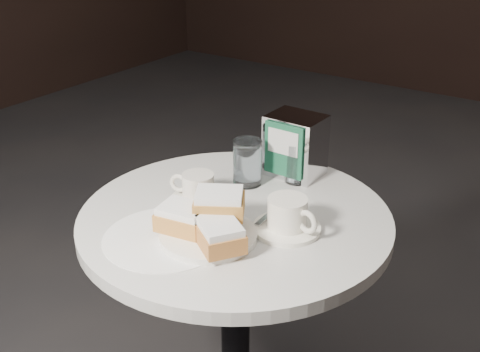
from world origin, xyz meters
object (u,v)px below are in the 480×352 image
Objects in this scene: water_glass_left at (247,163)px; napkin_dispenser at (295,145)px; water_glass_right at (298,163)px; beignet_plate at (208,224)px; coffee_cup_left at (198,189)px; cafe_table at (235,286)px; coffee_cup_right at (288,217)px.

napkin_dispenser is (0.07, 0.11, 0.02)m from water_glass_left.
water_glass_right is 0.66× the size of napkin_dispenser.
water_glass_left reaches higher than water_glass_right.
coffee_cup_left is at bearing 134.51° from beignet_plate.
napkin_dispenser is (-0.01, 0.38, 0.04)m from beignet_plate.
coffee_cup_left is at bearing -108.41° from water_glass_left.
beignet_plate is 1.50× the size of napkin_dispenser.
coffee_cup_right is at bearing 1.04° from cafe_table.
beignet_plate is 2.29× the size of water_glass_right.
napkin_dispenser is at bearing 88.88° from cafe_table.
cafe_table is at bearing -89.96° from napkin_dispenser.
water_glass_right is (0.09, 0.08, -0.01)m from water_glass_left.
coffee_cup_right reaches higher than cafe_table.
coffee_cup_left is at bearing -122.34° from water_glass_right.
water_glass_right is at bearing 126.88° from coffee_cup_right.
coffee_cup_left is 1.41× the size of water_glass_left.
coffee_cup_left is at bearing 177.55° from cafe_table.
beignet_plate is 2.06× the size of water_glass_left.
napkin_dispenser reaches higher than coffee_cup_right.
water_glass_right is (-0.10, 0.22, 0.02)m from coffee_cup_right.
coffee_cup_left is 0.26m from water_glass_right.
cafe_table is 3.18× the size of beignet_plate.
water_glass_left is 0.73× the size of napkin_dispenser.
beignet_plate is 1.46× the size of coffee_cup_left.
water_glass_right is at bearing 40.26° from coffee_cup_left.
water_glass_left is (-0.08, 0.26, 0.02)m from beignet_plate.
coffee_cup_right is (0.12, 0.12, -0.00)m from beignet_plate.
water_glass_right is at bearing 87.51° from beignet_plate.
beignet_plate is 1.36× the size of coffee_cup_right.
napkin_dispenser reaches higher than water_glass_right.
beignet_plate is at bearing -73.39° from water_glass_left.
napkin_dispenser is at bearing 59.47° from water_glass_left.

